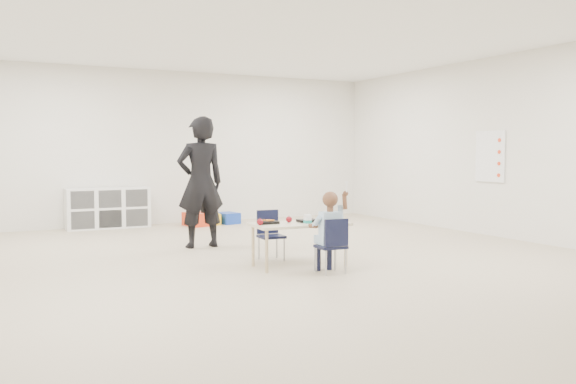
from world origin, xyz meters
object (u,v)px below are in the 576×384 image
chair_near (331,246)px  cubby_shelf (108,208)px  child (331,230)px  table (299,244)px  adult (200,182)px

chair_near → cubby_shelf: 5.30m
child → cubby_shelf: child is taller
child → cubby_shelf: (-1.41, 5.11, -0.13)m
table → cubby_shelf: size_ratio=0.81×
child → chair_near: bearing=0.0°
adult → child: bearing=105.9°
chair_near → table: bearing=106.8°
chair_near → adult: 2.53m
chair_near → cubby_shelf: bearing=109.1°
chair_near → child: child is taller
table → chair_near: bearing=-73.2°
chair_near → adult: size_ratio=0.34×
table → cubby_shelf: cubby_shelf is taller
table → child: bearing=-73.2°
adult → table: bearing=106.6°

